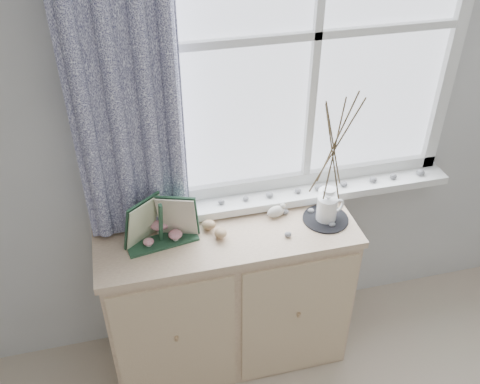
{
  "coord_description": "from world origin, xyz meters",
  "views": [
    {
      "loc": [
        -0.54,
        -0.07,
        2.43
      ],
      "look_at": [
        -0.1,
        1.7,
        1.1
      ],
      "focal_mm": 40.0,
      "sensor_mm": 36.0,
      "label": 1
    }
  ],
  "objects": [
    {
      "name": "botanical_book",
      "position": [
        -0.44,
        1.72,
        0.98
      ],
      "size": [
        0.38,
        0.19,
        0.25
      ],
      "primitive_type": null,
      "rotation": [
        0.0,
        0.0,
        0.16
      ],
      "color": "#20442D",
      "rests_on": "sideboard"
    },
    {
      "name": "sideboard_pebbles",
      "position": [
        0.18,
        1.76,
        0.86
      ],
      "size": [
        0.33,
        0.23,
        0.02
      ],
      "color": "gray",
      "rests_on": "sideboard"
    },
    {
      "name": "wooden_eggs",
      "position": [
        -0.21,
        1.75,
        0.88
      ],
      "size": [
        0.1,
        0.11,
        0.07
      ],
      "color": "tan",
      "rests_on": "sideboard"
    },
    {
      "name": "crocheted_doily",
      "position": [
        0.32,
        1.73,
        0.85
      ],
      "size": [
        0.21,
        0.21,
        0.01
      ],
      "primitive_type": "cylinder",
      "color": "black",
      "rests_on": "sideboard"
    },
    {
      "name": "twig_pitcher",
      "position": [
        0.32,
        1.73,
        1.26
      ],
      "size": [
        0.3,
        0.3,
        0.71
      ],
      "rotation": [
        0.0,
        0.0,
        0.24
      ],
      "color": "white",
      "rests_on": "crocheted_doily"
    },
    {
      "name": "songbird_figurine",
      "position": [
        0.1,
        1.81,
        0.88
      ],
      "size": [
        0.13,
        0.08,
        0.06
      ],
      "primitive_type": null,
      "rotation": [
        0.0,
        0.0,
        0.22
      ],
      "color": "beige",
      "rests_on": "sideboard"
    },
    {
      "name": "sideboard",
      "position": [
        -0.15,
        1.75,
        0.43
      ],
      "size": [
        1.2,
        0.45,
        0.85
      ],
      "color": "beige",
      "rests_on": "ground"
    },
    {
      "name": "toadstool_cluster",
      "position": [
        -0.44,
        1.79,
        0.9
      ],
      "size": [
        0.18,
        0.15,
        0.08
      ],
      "color": "white",
      "rests_on": "sideboard"
    }
  ]
}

